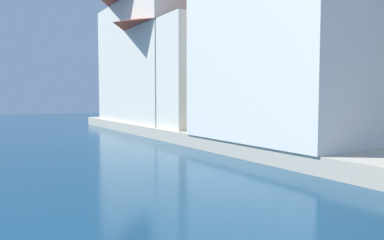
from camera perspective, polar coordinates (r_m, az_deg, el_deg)
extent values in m
cube|color=#BCB29E|center=(14.37, 14.39, -3.29)|extent=(6.00, 32.00, 0.50)
cube|color=white|center=(13.82, 17.35, 12.02)|extent=(6.12, 6.22, 7.02)
cube|color=silver|center=(20.19, -0.96, 6.74)|extent=(5.53, 8.14, 5.08)
pyramid|color=brown|center=(20.57, -0.97, 15.21)|extent=(5.86, 8.63, 1.00)
cube|color=silver|center=(22.27, -4.05, 8.77)|extent=(5.63, 8.47, 6.88)
cylinder|color=brown|center=(16.16, 10.83, 1.43)|extent=(0.24, 0.24, 1.70)
sphere|color=#285623|center=(16.19, 10.91, 7.78)|extent=(2.69, 2.69, 2.69)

